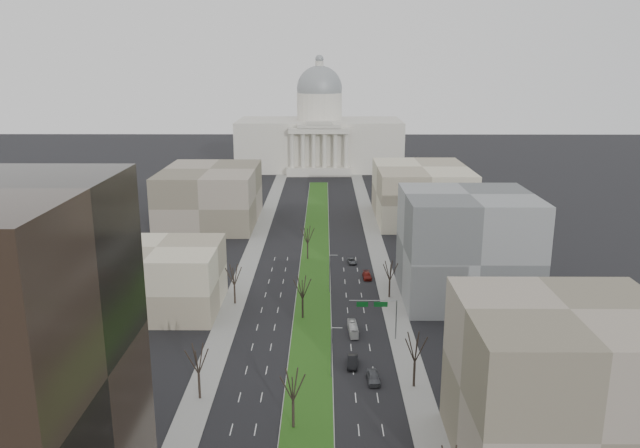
{
  "coord_description": "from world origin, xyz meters",
  "views": [
    {
      "loc": [
        2.45,
        -40.37,
        51.74
      ],
      "look_at": [
        1.4,
        109.72,
        12.58
      ],
      "focal_mm": 35.0,
      "sensor_mm": 36.0,
      "label": 1
    }
  ],
  "objects_px": {
    "car_black": "(353,361)",
    "box_van": "(353,329)",
    "car_grey_far": "(352,261)",
    "car_grey_near": "(373,377)",
    "car_red": "(367,276)"
  },
  "relations": [
    {
      "from": "car_red",
      "to": "car_grey_far",
      "type": "distance_m",
      "value": 12.33
    },
    {
      "from": "car_grey_near",
      "to": "car_grey_far",
      "type": "distance_m",
      "value": 63.11
    },
    {
      "from": "box_van",
      "to": "car_grey_far",
      "type": "bearing_deg",
      "value": 84.63
    },
    {
      "from": "car_grey_near",
      "to": "car_black",
      "type": "relative_size",
      "value": 0.99
    },
    {
      "from": "car_black",
      "to": "car_red",
      "type": "bearing_deg",
      "value": 86.81
    },
    {
      "from": "car_black",
      "to": "car_grey_far",
      "type": "bearing_deg",
      "value": 91.42
    },
    {
      "from": "car_grey_near",
      "to": "car_grey_far",
      "type": "xyz_separation_m",
      "value": [
        -0.87,
        63.11,
        -0.23
      ]
    },
    {
      "from": "car_black",
      "to": "car_grey_far",
      "type": "relative_size",
      "value": 1.14
    },
    {
      "from": "car_grey_far",
      "to": "car_black",
      "type": "bearing_deg",
      "value": -99.1
    },
    {
      "from": "car_red",
      "to": "car_black",
      "type": "bearing_deg",
      "value": -98.88
    },
    {
      "from": "car_red",
      "to": "car_grey_far",
      "type": "bearing_deg",
      "value": 103.15
    },
    {
      "from": "car_black",
      "to": "car_grey_far",
      "type": "distance_m",
      "value": 57.53
    },
    {
      "from": "car_black",
      "to": "box_van",
      "type": "bearing_deg",
      "value": 90.89
    },
    {
      "from": "car_grey_near",
      "to": "car_black",
      "type": "distance_m",
      "value": 6.46
    },
    {
      "from": "car_grey_far",
      "to": "box_van",
      "type": "relative_size",
      "value": 0.64
    }
  ]
}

